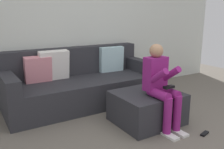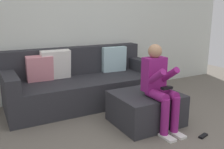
# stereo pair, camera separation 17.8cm
# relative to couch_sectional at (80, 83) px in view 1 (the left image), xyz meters

# --- Properties ---
(wall_back) EXTENTS (6.33, 0.10, 2.69)m
(wall_back) POSITION_rel_couch_sectional_xyz_m (0.23, 0.45, 1.02)
(wall_back) COLOR silver
(wall_back) RESTS_ON ground_plane
(couch_sectional) EXTENTS (2.37, 0.95, 0.88)m
(couch_sectional) POSITION_rel_couch_sectional_xyz_m (0.00, 0.00, 0.00)
(couch_sectional) COLOR #2D2D33
(couch_sectional) RESTS_ON ground_plane
(ottoman) EXTENTS (0.83, 0.72, 0.41)m
(ottoman) POSITION_rel_couch_sectional_xyz_m (0.45, -1.13, -0.12)
(ottoman) COLOR #2D2D33
(ottoman) RESTS_ON ground_plane
(person_seated) EXTENTS (0.28, 0.58, 1.05)m
(person_seated) POSITION_rel_couch_sectional_xyz_m (0.49, -1.33, 0.25)
(person_seated) COLOR #8C1E72
(person_seated) RESTS_ON ground_plane
(remote_near_ottoman) EXTENTS (0.15, 0.09, 0.02)m
(remote_near_ottoman) POSITION_rel_couch_sectional_xyz_m (0.81, -1.78, -0.32)
(remote_near_ottoman) COLOR black
(remote_near_ottoman) RESTS_ON ground_plane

